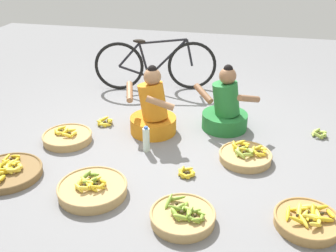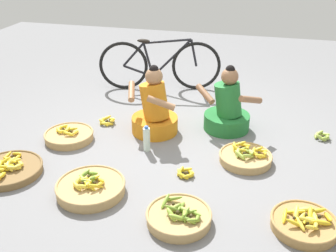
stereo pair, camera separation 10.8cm
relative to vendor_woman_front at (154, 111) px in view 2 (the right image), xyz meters
name	(u,v)px [view 2 (the right image)]	position (x,y,z in m)	size (l,w,h in m)	color
ground_plane	(173,147)	(0.28, -0.30, -0.25)	(10.00, 10.00, 0.00)	slate
vendor_woman_front	(154,111)	(0.00, 0.00, 0.00)	(0.64, 0.52, 0.79)	orange
vendor_woman_behind	(227,110)	(0.78, 0.27, -0.01)	(0.76, 0.52, 0.76)	#237233
bicycle_leaning	(160,65)	(-0.29, 1.29, 0.11)	(1.67, 0.45, 0.73)	black
banana_basket_back_right	(305,223)	(1.57, -1.27, -0.20)	(0.52, 0.52, 0.16)	#A87F47
banana_basket_near_vendor	(246,157)	(1.05, -0.39, -0.20)	(0.53, 0.53, 0.16)	tan
banana_basket_front_center	(91,187)	(-0.23, -1.25, -0.20)	(0.61, 0.61, 0.16)	tan
banana_basket_mid_right	(69,135)	(-0.86, -0.41, -0.20)	(0.53, 0.53, 0.14)	tan
banana_basket_near_bicycle	(9,169)	(-1.10, -1.16, -0.21)	(0.63, 0.63, 0.14)	brown
banana_basket_mid_left	(179,216)	(0.61, -1.44, -0.20)	(0.53, 0.53, 0.16)	tan
loose_bananas_front_left	(107,121)	(-0.60, 0.06, -0.22)	(0.22, 0.22, 0.10)	yellow
loose_bananas_back_center	(186,173)	(0.53, -0.79, -0.22)	(0.19, 0.19, 0.08)	gold
loose_bananas_back_left	(322,136)	(1.84, 0.29, -0.22)	(0.19, 0.20, 0.09)	#9EB747
water_bottle	(147,139)	(0.04, -0.43, -0.12)	(0.07, 0.07, 0.28)	silver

